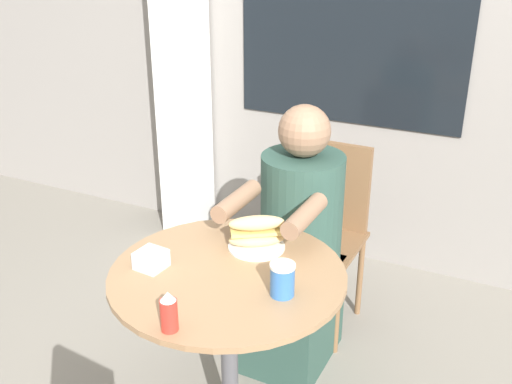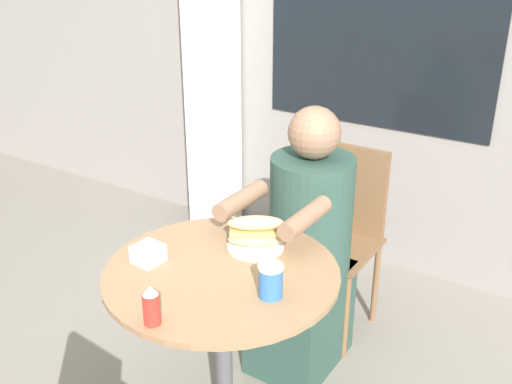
{
  "view_description": "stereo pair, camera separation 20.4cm",
  "coord_description": "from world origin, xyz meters",
  "views": [
    {
      "loc": [
        0.81,
        -1.47,
        1.77
      ],
      "look_at": [
        0.0,
        0.21,
        0.94
      ],
      "focal_mm": 42.0,
      "sensor_mm": 36.0,
      "label": 1
    },
    {
      "loc": [
        0.99,
        -1.37,
        1.77
      ],
      "look_at": [
        0.0,
        0.21,
        0.94
      ],
      "focal_mm": 42.0,
      "sensor_mm": 36.0,
      "label": 2
    }
  ],
  "objects": [
    {
      "name": "lattice_pillar",
      "position": [
        -1.05,
        1.41,
        1.2
      ],
      "size": [
        0.24,
        0.24,
        2.4
      ],
      "color": "silver",
      "rests_on": "ground_plane"
    },
    {
      "name": "seated_diner",
      "position": [
        0.02,
        0.57,
        0.5
      ],
      "size": [
        0.35,
        0.61,
        1.15
      ],
      "rotation": [
        0.0,
        0.0,
        3.12
      ],
      "color": "#2D4C42",
      "rests_on": "ground_plane"
    },
    {
      "name": "storefront_wall",
      "position": [
        -0.0,
        1.59,
        1.4
      ],
      "size": [
        8.0,
        0.09,
        2.8
      ],
      "color": "gray",
      "rests_on": "ground_plane"
    },
    {
      "name": "cafe_table",
      "position": [
        0.0,
        0.0,
        0.54
      ],
      "size": [
        0.78,
        0.78,
        0.74
      ],
      "color": "#997551",
      "rests_on": "ground_plane"
    },
    {
      "name": "sandwich_on_plate",
      "position": [
        0.01,
        0.19,
        0.79
      ],
      "size": [
        0.2,
        0.2,
        0.12
      ],
      "rotation": [
        0.0,
        0.0,
        0.58
      ],
      "color": "white",
      "rests_on": "cafe_table"
    },
    {
      "name": "drink_cup",
      "position": [
        0.21,
        -0.04,
        0.79
      ],
      "size": [
        0.08,
        0.08,
        0.11
      ],
      "color": "#336BB7",
      "rests_on": "cafe_table"
    },
    {
      "name": "napkin_box",
      "position": [
        -0.24,
        -0.08,
        0.77
      ],
      "size": [
        0.1,
        0.1,
        0.06
      ],
      "rotation": [
        0.0,
        0.0,
        -0.09
      ],
      "color": "silver",
      "rests_on": "cafe_table"
    },
    {
      "name": "condiment_bottle",
      "position": [
        -0.0,
        -0.34,
        0.8
      ],
      "size": [
        0.05,
        0.05,
        0.12
      ],
      "color": "red",
      "rests_on": "cafe_table"
    },
    {
      "name": "diner_chair",
      "position": [
        0.02,
        0.92,
        0.52
      ],
      "size": [
        0.39,
        0.39,
        0.87
      ],
      "rotation": [
        0.0,
        0.0,
        3.12
      ],
      "color": "brown",
      "rests_on": "ground_plane"
    }
  ]
}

